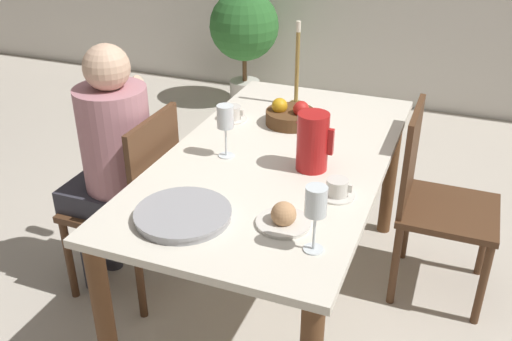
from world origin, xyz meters
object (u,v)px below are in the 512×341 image
Objects in this scene: chair_person_side at (134,200)px; serving_tray at (183,215)px; red_pitcher at (313,141)px; bread_plate at (284,218)px; person_seated at (111,153)px; candlestick_tall at (297,72)px; wine_glass_juice at (316,205)px; teacup_near_person at (337,189)px; wine_glass_water at (225,119)px; fruit_bowl at (290,115)px; potted_plant at (244,31)px; chair_opposite at (434,199)px; teacup_across at (233,114)px.

chair_person_side is 2.72× the size of serving_tray.
red_pitcher reaches higher than bread_plate.
candlestick_tall is (0.61, 0.70, 0.22)m from person_seated.
teacup_near_person is at bearing 92.12° from wine_glass_juice.
wine_glass_water is 0.97× the size of fruit_bowl.
teacup_near_person is 2.83m from potted_plant.
chair_opposite reaches higher than teacup_near_person.
potted_plant is at bearing 119.89° from candlestick_tall.
wine_glass_juice reaches higher than wine_glass_water.
serving_tray is at bearing -143.21° from teacup_near_person.
red_pitcher is at bearing -35.01° from teacup_across.
red_pitcher is 1.25× the size of bread_plate.
fruit_bowl is at bearing 70.97° from wine_glass_water.
chair_person_side is 1.00× the size of chair_opposite.
person_seated is 1.13m from wine_glass_juice.
chair_person_side and chair_opposite have the same top height.
chair_opposite is 0.98m from bread_plate.
candlestick_tall reaches higher than wine_glass_juice.
wine_glass_juice is 0.68× the size of serving_tray.
fruit_bowl is (-0.21, 0.38, -0.07)m from red_pitcher.
wine_glass_juice is 0.54× the size of candlestick_tall.
teacup_near_person is (-0.01, 0.34, -0.13)m from wine_glass_juice.
serving_tray is (0.18, -0.83, -0.01)m from teacup_across.
red_pitcher is 1.70× the size of teacup_across.
wine_glass_water reaches higher than potted_plant.
teacup_near_person is at bearing -94.84° from person_seated.
teacup_across is 0.85m from serving_tray.
chair_person_side reaches higher than teacup_across.
teacup_near_person is (0.14, -0.17, -0.09)m from red_pitcher.
bread_plate is 0.81× the size of fruit_bowl.
chair_person_side is 2.16× the size of candlestick_tall.
person_seated is 8.76× the size of teacup_near_person.
fruit_bowl reaches higher than teacup_near_person.
wine_glass_water is at bearing -83.22° from person_seated.
chair_opposite reaches higher than teacup_across.
wine_glass_water is 0.71m from wine_glass_juice.
candlestick_tall is at bearing -60.11° from potted_plant.
teacup_across is 0.14× the size of potted_plant.
fruit_bowl is at bearing 84.47° from serving_tray.
potted_plant is (-0.75, 1.97, -0.15)m from teacup_across.
teacup_near_person is 0.27m from bread_plate.
candlestick_tall reaches higher than teacup_near_person.
potted_plant is (-1.02, 1.92, -0.17)m from fruit_bowl.
fruit_bowl is 0.55× the size of candlestick_tall.
wine_glass_juice is at bearing -87.88° from teacup_near_person.
person_seated is at bearing -81.40° from potted_plant.
person_seated reaches higher than potted_plant.
bread_plate is 0.20× the size of potted_plant.
fruit_bowl is at bearing -78.28° from candlestick_tall.
wine_glass_juice reaches higher than chair_person_side.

